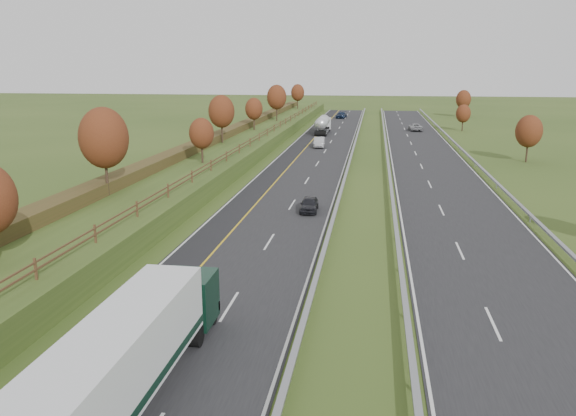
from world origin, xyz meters
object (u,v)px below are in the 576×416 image
object	(u,v)px
road_tanker	(323,124)
car_small_far	(341,115)
car_silver_mid	(319,142)
box_lorry	(126,360)
car_oncoming	(415,127)
car_dark_near	(309,204)

from	to	relation	value
road_tanker	car_small_far	distance (m)	35.69
road_tanker	car_silver_mid	world-z (taller)	road_tanker
box_lorry	car_oncoming	distance (m)	104.27
car_small_far	car_oncoming	distance (m)	32.61
road_tanker	car_silver_mid	bearing A→B (deg)	-86.40
box_lorry	car_oncoming	xyz separation A→B (m)	(17.28, 102.82, -1.54)
car_small_far	car_oncoming	xyz separation A→B (m)	(17.09, -27.77, -0.05)
box_lorry	car_oncoming	bearing A→B (deg)	80.46
box_lorry	car_dark_near	xyz separation A→B (m)	(3.16, 31.96, -1.62)
car_dark_near	car_silver_mid	size ratio (longest dim) A/B	0.79
car_oncoming	car_small_far	bearing A→B (deg)	-61.63
car_small_far	road_tanker	bearing A→B (deg)	-86.17
road_tanker	car_silver_mid	distance (m)	20.15
car_silver_mid	car_small_far	size ratio (longest dim) A/B	0.90
box_lorry	car_silver_mid	xyz separation A→B (m)	(-0.14, 74.86, -1.48)
box_lorry	road_tanker	distance (m)	94.95
car_silver_mid	car_oncoming	xyz separation A→B (m)	(17.42, 27.96, -0.06)
box_lorry	car_small_far	bearing A→B (deg)	89.92
car_silver_mid	car_dark_near	bearing A→B (deg)	-89.92
box_lorry	car_dark_near	distance (m)	32.15
car_dark_near	car_silver_mid	distance (m)	43.03
box_lorry	car_small_far	distance (m)	130.59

